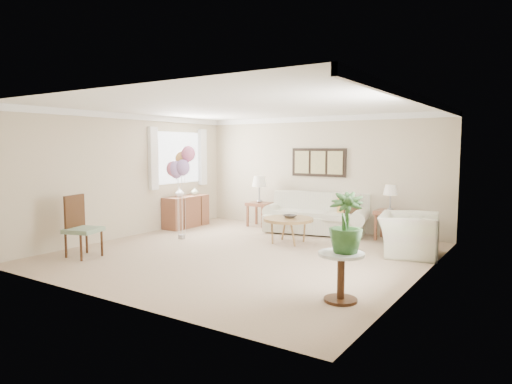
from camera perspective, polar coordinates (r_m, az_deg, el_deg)
ground_plane at (r=8.23m, az=-1.32°, el=-7.70°), size 6.00×6.00×0.00m
room_shell at (r=8.15m, az=-1.61°, el=3.72°), size 6.04×6.04×2.60m
wall_art_triptych at (r=10.59m, az=7.82°, el=3.68°), size 1.35×0.06×0.65m
sofa at (r=10.23m, az=7.53°, el=-3.14°), size 2.59×1.36×0.88m
end_table_left at (r=10.96m, az=0.42°, el=-1.80°), size 0.53×0.48×0.58m
end_table_right at (r=9.72m, az=16.39°, el=-2.81°), size 0.56×0.51×0.61m
lamp_left at (r=10.90m, az=0.42°, el=1.22°), size 0.36×0.36×0.64m
lamp_right at (r=9.67m, az=16.48°, el=0.14°), size 0.30×0.30×0.53m
coffee_table at (r=9.05m, az=4.08°, el=-3.52°), size 0.99×0.99×0.50m
decor_bowl at (r=9.06m, az=4.25°, el=-3.06°), size 0.32×0.32×0.06m
armchair at (r=8.51m, az=18.56°, el=-5.06°), size 1.18×1.29×0.73m
side_table at (r=5.74m, az=10.59°, el=-8.92°), size 0.56×0.56×0.61m
potted_plant at (r=5.65m, az=11.15°, el=-3.78°), size 0.53×0.53×0.74m
accent_chair at (r=8.49m, az=-21.09°, el=-3.85°), size 0.65×0.65×1.07m
credenza at (r=11.01m, az=-8.75°, el=-2.43°), size 0.46×1.20×0.74m
vase_white at (r=10.77m, az=-9.53°, el=-0.06°), size 0.21×0.21×0.21m
vase_sage at (r=11.17m, az=-7.67°, el=0.10°), size 0.19×0.19×0.19m
balloon_cluster at (r=9.46m, az=-9.51°, el=3.33°), size 0.52×0.50×1.93m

